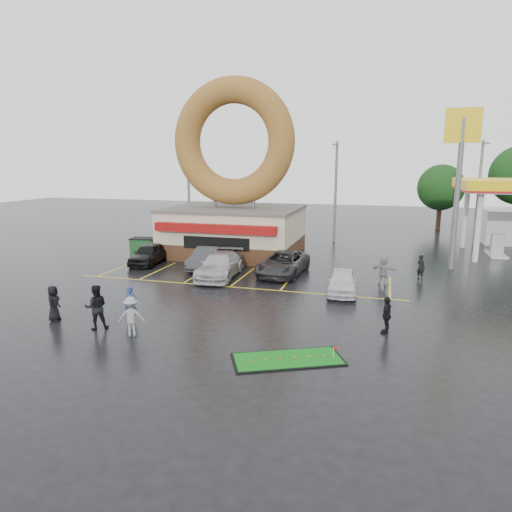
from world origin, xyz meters
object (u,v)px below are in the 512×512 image
(car_silver, at_px, (220,265))
(putting_green, at_px, (288,359))
(car_black, at_px, (149,254))
(car_grey, at_px, (283,263))
(car_white, at_px, (342,281))
(person_blue, at_px, (131,304))
(streetlight_mid, at_px, (336,189))
(person_cameraman, at_px, (387,315))
(dumpster, at_px, (144,247))
(car_dgrey, at_px, (207,258))
(streetlight_left, at_px, (188,188))
(donut_shop, at_px, (234,198))
(streetlight_right, at_px, (479,191))
(shell_sign, at_px, (460,159))

(car_silver, height_order, putting_green, car_silver)
(car_black, height_order, car_grey, car_grey)
(car_white, height_order, person_blue, person_blue)
(streetlight_mid, bearing_deg, car_grey, -97.05)
(car_silver, relative_size, putting_green, 1.20)
(car_grey, bearing_deg, person_cameraman, -49.73)
(car_grey, height_order, dumpster, car_grey)
(car_dgrey, bearing_deg, streetlight_left, 117.81)
(car_silver, bearing_deg, donut_shop, 98.07)
(streetlight_right, relative_size, person_blue, 5.50)
(streetlight_mid, height_order, car_dgrey, streetlight_mid)
(donut_shop, height_order, streetlight_right, donut_shop)
(putting_green, bearing_deg, car_black, 134.57)
(streetlight_mid, distance_m, streetlight_right, 12.04)
(shell_sign, distance_m, putting_green, 20.51)
(person_cameraman, relative_size, putting_green, 0.37)
(streetlight_left, height_order, car_silver, streetlight_left)
(car_grey, height_order, person_blue, person_blue)
(streetlight_mid, distance_m, person_cameraman, 23.51)
(car_grey, bearing_deg, donut_shop, 137.13)
(streetlight_mid, height_order, car_black, streetlight_mid)
(shell_sign, relative_size, person_blue, 6.48)
(streetlight_left, bearing_deg, car_black, -79.13)
(donut_shop, distance_m, putting_green, 20.83)
(streetlight_left, xyz_separation_m, dumpster, (0.38, -9.53, -4.13))
(streetlight_right, relative_size, putting_green, 2.05)
(car_black, distance_m, car_white, 14.57)
(person_blue, relative_size, dumpster, 0.91)
(car_black, xyz_separation_m, putting_green, (13.04, -13.23, -0.71))
(person_blue, bearing_deg, putting_green, -28.92)
(car_black, distance_m, dumpster, 3.37)
(shell_sign, xyz_separation_m, car_dgrey, (-16.04, -4.56, -6.63))
(car_grey, relative_size, person_blue, 3.27)
(car_grey, xyz_separation_m, person_blue, (-4.69, -10.67, 0.07))
(streetlight_right, xyz_separation_m, car_black, (-23.65, -14.25, -4.04))
(putting_green, bearing_deg, car_dgrey, 122.94)
(streetlight_right, xyz_separation_m, car_white, (-9.57, -18.02, -4.11))
(car_black, bearing_deg, donut_shop, 42.15)
(car_silver, bearing_deg, car_grey, 22.54)
(streetlight_right, distance_m, car_silver, 24.31)
(shell_sign, relative_size, car_silver, 2.00)
(streetlight_right, xyz_separation_m, car_silver, (-17.38, -16.52, -4.01))
(streetlight_left, bearing_deg, person_cameraman, -49.00)
(donut_shop, xyz_separation_m, person_blue, (0.62, -16.40, -3.65))
(donut_shop, relative_size, car_grey, 2.52)
(donut_shop, xyz_separation_m, car_dgrey, (-0.04, -5.53, -3.72))
(car_grey, bearing_deg, person_blue, -109.41)
(car_dgrey, relative_size, person_cameraman, 2.80)
(streetlight_left, distance_m, car_grey, 18.12)
(streetlight_left, xyz_separation_m, putting_green, (15.39, -25.49, -4.75))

